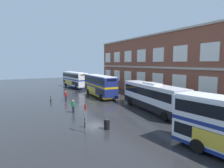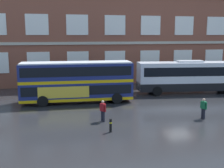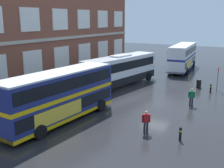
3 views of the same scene
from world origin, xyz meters
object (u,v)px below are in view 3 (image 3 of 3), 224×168
object	(u,v)px
double_decker_middle	(59,95)
double_decker_far	(183,57)
second_passenger	(146,121)
safety_bollard_west	(180,134)
station_litter_bin	(199,84)
safety_bollard_east	(211,88)
touring_coach	(121,70)
bus_stand_flag	(218,77)
waiting_passenger	(192,97)

from	to	relation	value
double_decker_middle	double_decker_far	size ratio (longest dim) A/B	0.99
double_decker_far	second_passenger	xyz separation A→B (m)	(-26.04, -4.94, -1.22)
double_decker_far	double_decker_middle	bearing A→B (deg)	175.79
second_passenger	safety_bollard_west	bearing A→B (deg)	-89.20
station_litter_bin	safety_bollard_east	world-z (taller)	station_litter_bin
double_decker_middle	touring_coach	xyz separation A→B (m)	(13.26, 1.62, -0.24)
bus_stand_flag	safety_bollard_west	size ratio (longest dim) A/B	2.84
touring_coach	second_passenger	world-z (taller)	touring_coach
double_decker_middle	double_decker_far	world-z (taller)	same
station_litter_bin	safety_bollard_west	bearing A→B (deg)	-171.28
double_decker_middle	double_decker_far	xyz separation A→B (m)	(27.26, -2.01, 0.00)
second_passenger	bus_stand_flag	size ratio (longest dim) A/B	0.63
touring_coach	second_passenger	xyz separation A→B (m)	(-12.04, -8.57, -0.98)
waiting_passenger	station_litter_bin	bearing A→B (deg)	7.89
double_decker_far	safety_bollard_west	size ratio (longest dim) A/B	11.80
safety_bollard_east	touring_coach	bearing A→B (deg)	100.74
double_decker_middle	touring_coach	size ratio (longest dim) A/B	0.91
bus_stand_flag	safety_bollard_west	distance (m)	15.31
double_decker_far	station_litter_bin	bearing A→B (deg)	-154.23
second_passenger	double_decker_middle	bearing A→B (deg)	99.98
waiting_passenger	safety_bollard_west	bearing A→B (deg)	-170.52
double_decker_middle	station_litter_bin	size ratio (longest dim) A/B	10.81
touring_coach	safety_bollard_east	size ratio (longest dim) A/B	12.89
double_decker_middle	second_passenger	bearing A→B (deg)	-80.02
double_decker_far	touring_coach	bearing A→B (deg)	165.46
double_decker_middle	bus_stand_flag	bearing A→B (deg)	-29.08
touring_coach	station_litter_bin	xyz separation A→B (m)	(3.48, -8.71, -1.39)
double_decker_far	waiting_passenger	xyz separation A→B (m)	(-18.01, -6.12, -1.22)
second_passenger	safety_bollard_west	world-z (taller)	second_passenger
second_passenger	bus_stand_flag	xyz separation A→B (m)	(15.30, -2.24, 0.70)
second_passenger	station_litter_bin	size ratio (longest dim) A/B	1.65
safety_bollard_west	safety_bollard_east	world-z (taller)	same
second_passenger	safety_bollard_east	world-z (taller)	second_passenger
waiting_passenger	safety_bollard_east	distance (m)	6.02
double_decker_middle	waiting_passenger	bearing A→B (deg)	-41.29
touring_coach	safety_bollard_west	bearing A→B (deg)	-137.28
double_decker_far	bus_stand_flag	world-z (taller)	double_decker_far
double_decker_middle	safety_bollard_west	world-z (taller)	double_decker_middle
double_decker_middle	touring_coach	distance (m)	13.36
bus_stand_flag	safety_bollard_west	bearing A→B (deg)	-178.97
station_litter_bin	safety_bollard_east	xyz separation A→B (m)	(-1.51, -1.66, -0.03)
double_decker_far	station_litter_bin	xyz separation A→B (m)	(-10.53, -5.08, -1.63)
second_passenger	station_litter_bin	world-z (taller)	second_passenger
safety_bollard_east	double_decker_middle	bearing A→B (deg)	150.13
touring_coach	waiting_passenger	distance (m)	10.59
station_litter_bin	safety_bollard_east	distance (m)	2.24
touring_coach	waiting_passenger	size ratio (longest dim) A/B	7.20
double_decker_far	safety_bollard_east	distance (m)	13.89
double_decker_far	waiting_passenger	bearing A→B (deg)	-161.23
double_decker_middle	station_litter_bin	world-z (taller)	double_decker_middle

